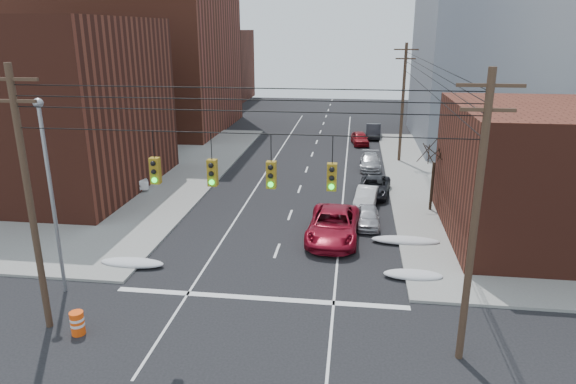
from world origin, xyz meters
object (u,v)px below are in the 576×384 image
(parked_car_e, at_px, (360,138))
(parked_car_f, at_px, (373,131))
(parked_car_a, at_px, (368,217))
(lot_car_d, at_px, (82,161))
(lot_car_a, at_px, (120,183))
(parked_car_c, at_px, (373,187))
(lot_car_b, at_px, (141,154))
(red_pickup, at_px, (333,225))
(parked_car_b, at_px, (366,197))
(construction_barrel, at_px, (77,323))
(parked_car_d, at_px, (370,161))
(lot_car_c, at_px, (81,179))

(parked_car_e, height_order, parked_car_f, parked_car_f)
(parked_car_a, bearing_deg, lot_car_d, 156.84)
(lot_car_a, bearing_deg, parked_car_c, -106.75)
(lot_car_b, height_order, lot_car_d, lot_car_d)
(red_pickup, height_order, parked_car_a, red_pickup)
(parked_car_c, bearing_deg, red_pickup, -98.66)
(parked_car_b, height_order, construction_barrel, parked_car_b)
(parked_car_d, height_order, lot_car_a, lot_car_a)
(parked_car_c, distance_m, lot_car_a, 19.50)
(red_pickup, bearing_deg, construction_barrel, -128.74)
(parked_car_b, relative_size, construction_barrel, 3.94)
(red_pickup, bearing_deg, parked_car_a, 51.38)
(parked_car_b, xyz_separation_m, lot_car_c, (-22.51, 1.54, 0.11))
(lot_car_c, relative_size, construction_barrel, 4.21)
(lot_car_a, distance_m, lot_car_c, 3.85)
(lot_car_d, bearing_deg, parked_car_c, -114.36)
(lot_car_c, distance_m, construction_barrel, 22.09)
(parked_car_c, height_order, lot_car_d, lot_car_d)
(parked_car_f, distance_m, construction_barrel, 44.64)
(parked_car_b, height_order, parked_car_f, parked_car_f)
(red_pickup, height_order, parked_car_d, red_pickup)
(red_pickup, height_order, lot_car_a, red_pickup)
(parked_car_d, relative_size, lot_car_d, 1.15)
(parked_car_c, height_order, parked_car_d, parked_car_c)
(parked_car_f, xyz_separation_m, lot_car_b, (-22.23, -14.75, 0.05))
(red_pickup, xyz_separation_m, lot_car_b, (-18.98, 16.26, -0.06))
(red_pickup, relative_size, lot_car_c, 1.49)
(lot_car_c, relative_size, lot_car_d, 1.07)
(parked_car_f, relative_size, lot_car_b, 0.97)
(red_pickup, distance_m, parked_car_a, 3.25)
(parked_car_a, xyz_separation_m, lot_car_c, (-22.57, 5.47, 0.15))
(red_pickup, relative_size, lot_car_a, 1.51)
(parked_car_a, distance_m, lot_car_a, 19.38)
(parked_car_e, relative_size, lot_car_b, 0.85)
(parked_car_a, distance_m, parked_car_e, 24.62)
(red_pickup, bearing_deg, lot_car_d, 152.95)
(lot_car_d, bearing_deg, parked_car_d, -96.89)
(lot_car_c, bearing_deg, lot_car_d, 4.61)
(parked_car_a, bearing_deg, lot_car_a, 166.14)
(parked_car_b, bearing_deg, parked_car_d, 94.96)
(parked_car_c, bearing_deg, parked_car_d, 98.20)
(parked_car_b, relative_size, lot_car_b, 0.83)
(parked_car_e, relative_size, lot_car_a, 0.97)
(lot_car_b, height_order, construction_barrel, lot_car_b)
(parked_car_b, bearing_deg, lot_car_d, 173.17)
(red_pickup, height_order, lot_car_b, red_pickup)
(lot_car_d, bearing_deg, construction_barrel, -167.66)
(parked_car_f, bearing_deg, red_pickup, -94.03)
(red_pickup, height_order, lot_car_d, red_pickup)
(parked_car_b, distance_m, lot_car_c, 22.57)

